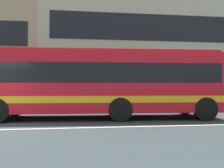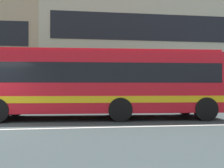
# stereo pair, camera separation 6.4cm
# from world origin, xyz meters

# --- Properties ---
(hedge_row_far) EXTENTS (12.96, 1.10, 1.00)m
(hedge_row_far) POSITION_xyz_m (0.72, 6.44, 0.50)
(hedge_row_far) COLOR #2B5F26
(hedge_row_far) RESTS_ON ground_plane
(apartment_block_right) EXTENTS (21.34, 9.36, 10.64)m
(apartment_block_right) POSITION_xyz_m (11.08, 14.78, 5.32)
(apartment_block_right) COLOR #B6BAA2
(apartment_block_right) RESTS_ON ground_plane
(transit_bus) EXTENTS (10.73, 3.16, 3.06)m
(transit_bus) POSITION_xyz_m (4.60, 2.54, 1.69)
(transit_bus) COLOR red
(transit_bus) RESTS_ON ground_plane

